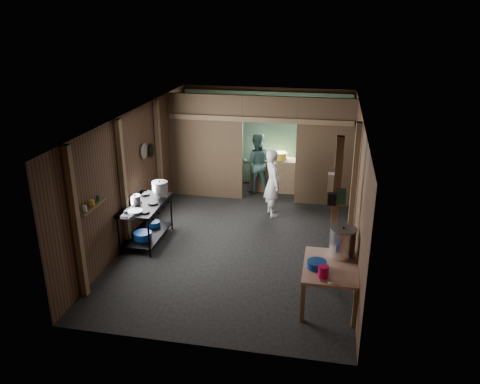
% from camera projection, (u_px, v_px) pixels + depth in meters
% --- Properties ---
extents(floor, '(4.50, 7.00, 0.00)m').
position_uv_depth(floor, '(242.00, 237.00, 10.04)').
color(floor, '#242424').
rests_on(floor, ground).
extents(ceiling, '(4.50, 7.00, 0.00)m').
position_uv_depth(ceiling, '(242.00, 115.00, 9.11)').
color(ceiling, black).
rests_on(ceiling, ground).
extents(wall_back, '(4.50, 0.00, 2.60)m').
position_uv_depth(wall_back, '(266.00, 136.00, 12.79)').
color(wall_back, '#4A311D').
rests_on(wall_back, ground).
extents(wall_front, '(4.50, 0.00, 2.60)m').
position_uv_depth(wall_front, '(193.00, 265.00, 6.37)').
color(wall_front, '#4A311D').
rests_on(wall_front, ground).
extents(wall_left, '(0.00, 7.00, 2.60)m').
position_uv_depth(wall_left, '(136.00, 172.00, 9.98)').
color(wall_left, '#4A311D').
rests_on(wall_left, ground).
extents(wall_right, '(0.00, 7.00, 2.60)m').
position_uv_depth(wall_right, '(357.00, 187.00, 9.18)').
color(wall_right, '#4A311D').
rests_on(wall_right, ground).
extents(partition_left, '(1.85, 0.10, 2.60)m').
position_uv_depth(partition_left, '(206.00, 147.00, 11.83)').
color(partition_left, brown).
rests_on(partition_left, floor).
extents(partition_right, '(1.35, 0.10, 2.60)m').
position_uv_depth(partition_right, '(325.00, 153.00, 11.31)').
color(partition_right, brown).
rests_on(partition_right, floor).
extents(partition_header, '(1.30, 0.10, 0.60)m').
position_uv_depth(partition_header, '(270.00, 109.00, 11.19)').
color(partition_header, brown).
rests_on(partition_header, wall_back).
extents(turquoise_panel, '(4.40, 0.06, 2.50)m').
position_uv_depth(turquoise_panel, '(266.00, 139.00, 12.75)').
color(turquoise_panel, '#5EAA9F').
rests_on(turquoise_panel, wall_back).
extents(back_counter, '(1.20, 0.50, 0.85)m').
position_uv_depth(back_counter, '(274.00, 175.00, 12.54)').
color(back_counter, olive).
rests_on(back_counter, floor).
extents(wall_clock, '(0.20, 0.03, 0.20)m').
position_uv_depth(wall_clock, '(276.00, 115.00, 12.43)').
color(wall_clock, white).
rests_on(wall_clock, wall_back).
extents(post_left_a, '(0.10, 0.12, 2.60)m').
position_uv_depth(post_left_a, '(76.00, 224.00, 7.58)').
color(post_left_a, olive).
rests_on(post_left_a, floor).
extents(post_left_b, '(0.10, 0.12, 2.60)m').
position_uv_depth(post_left_b, '(123.00, 186.00, 9.23)').
color(post_left_b, olive).
rests_on(post_left_b, floor).
extents(post_left_c, '(0.10, 0.12, 2.60)m').
position_uv_depth(post_left_c, '(159.00, 156.00, 11.06)').
color(post_left_c, olive).
rests_on(post_left_c, floor).
extents(post_right, '(0.10, 0.12, 2.60)m').
position_uv_depth(post_right, '(353.00, 190.00, 9.01)').
color(post_right, olive).
rests_on(post_right, floor).
extents(post_free, '(0.12, 0.12, 2.60)m').
position_uv_depth(post_free, '(335.00, 211.00, 8.06)').
color(post_free, olive).
rests_on(post_free, floor).
extents(cross_beam, '(4.40, 0.12, 0.12)m').
position_uv_depth(cross_beam, '(259.00, 119.00, 11.28)').
color(cross_beam, olive).
rests_on(cross_beam, wall_left).
extents(pan_lid_big, '(0.03, 0.34, 0.34)m').
position_uv_depth(pan_lid_big, '(144.00, 151.00, 10.21)').
color(pan_lid_big, slate).
rests_on(pan_lid_big, wall_left).
extents(pan_lid_small, '(0.03, 0.30, 0.30)m').
position_uv_depth(pan_lid_small, '(151.00, 150.00, 10.61)').
color(pan_lid_small, black).
rests_on(pan_lid_small, wall_left).
extents(wall_shelf, '(0.14, 0.80, 0.03)m').
position_uv_depth(wall_shelf, '(92.00, 206.00, 8.00)').
color(wall_shelf, olive).
rests_on(wall_shelf, wall_left).
extents(jar_white, '(0.07, 0.07, 0.10)m').
position_uv_depth(jar_white, '(85.00, 209.00, 7.75)').
color(jar_white, white).
rests_on(jar_white, wall_shelf).
extents(jar_yellow, '(0.08, 0.08, 0.10)m').
position_uv_depth(jar_yellow, '(92.00, 203.00, 7.98)').
color(jar_yellow, gold).
rests_on(jar_yellow, wall_shelf).
extents(jar_green, '(0.06, 0.06, 0.10)m').
position_uv_depth(jar_green, '(98.00, 198.00, 8.18)').
color(jar_green, '#1E4832').
rests_on(jar_green, wall_shelf).
extents(bag_white, '(0.22, 0.15, 0.32)m').
position_uv_depth(bag_white, '(334.00, 183.00, 7.97)').
color(bag_white, white).
rests_on(bag_white, post_free).
extents(bag_green, '(0.16, 0.12, 0.24)m').
position_uv_depth(bag_green, '(341.00, 196.00, 7.88)').
color(bag_green, '#1E4832').
rests_on(bag_green, post_free).
extents(bag_black, '(0.14, 0.10, 0.20)m').
position_uv_depth(bag_black, '(332.00, 199.00, 7.91)').
color(bag_black, black).
rests_on(bag_black, post_free).
extents(gas_range, '(0.74, 1.43, 0.85)m').
position_uv_depth(gas_range, '(146.00, 222.00, 9.74)').
color(gas_range, black).
rests_on(gas_range, floor).
extents(prep_table, '(0.86, 1.18, 0.70)m').
position_uv_depth(prep_table, '(329.00, 285.00, 7.68)').
color(prep_table, tan).
rests_on(prep_table, floor).
extents(stove_pot_large, '(0.34, 0.34, 0.33)m').
position_uv_depth(stove_pot_large, '(160.00, 189.00, 9.90)').
color(stove_pot_large, silver).
rests_on(stove_pot_large, gas_range).
extents(stove_pot_med, '(0.29, 0.29, 0.20)m').
position_uv_depth(stove_pot_med, '(135.00, 200.00, 9.52)').
color(stove_pot_med, silver).
rests_on(stove_pot_med, gas_range).
extents(frying_pan, '(0.32, 0.53, 0.07)m').
position_uv_depth(frying_pan, '(135.00, 212.00, 9.13)').
color(frying_pan, slate).
rests_on(frying_pan, gas_range).
extents(blue_tub_front, '(0.36, 0.36, 0.15)m').
position_uv_depth(blue_tub_front, '(143.00, 236.00, 9.59)').
color(blue_tub_front, navy).
rests_on(blue_tub_front, gas_range).
extents(blue_tub_back, '(0.27, 0.27, 0.11)m').
position_uv_depth(blue_tub_back, '(154.00, 224.00, 10.17)').
color(blue_tub_back, navy).
rests_on(blue_tub_back, gas_range).
extents(stock_pot, '(0.53, 0.53, 0.51)m').
position_uv_depth(stock_pot, '(343.00, 243.00, 7.79)').
color(stock_pot, silver).
rests_on(stock_pot, prep_table).
extents(wash_basin, '(0.31, 0.31, 0.11)m').
position_uv_depth(wash_basin, '(317.00, 264.00, 7.47)').
color(wash_basin, navy).
rests_on(wash_basin, prep_table).
extents(pink_bucket, '(0.17, 0.17, 0.19)m').
position_uv_depth(pink_bucket, '(323.00, 272.00, 7.19)').
color(pink_bucket, '#B80842').
rests_on(pink_bucket, prep_table).
extents(knife, '(0.30, 0.10, 0.01)m').
position_uv_depth(knife, '(330.00, 283.00, 7.06)').
color(knife, silver).
rests_on(knife, prep_table).
extents(yellow_tub, '(0.34, 0.34, 0.19)m').
position_uv_depth(yellow_tub, '(280.00, 156.00, 12.33)').
color(yellow_tub, gold).
rests_on(yellow_tub, back_counter).
extents(cook, '(0.58, 0.67, 1.56)m').
position_uv_depth(cook, '(273.00, 183.00, 10.89)').
color(cook, white).
rests_on(cook, floor).
extents(worker_back, '(0.86, 0.73, 1.56)m').
position_uv_depth(worker_back, '(256.00, 163.00, 12.28)').
color(worker_back, '#406963').
rests_on(worker_back, floor).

